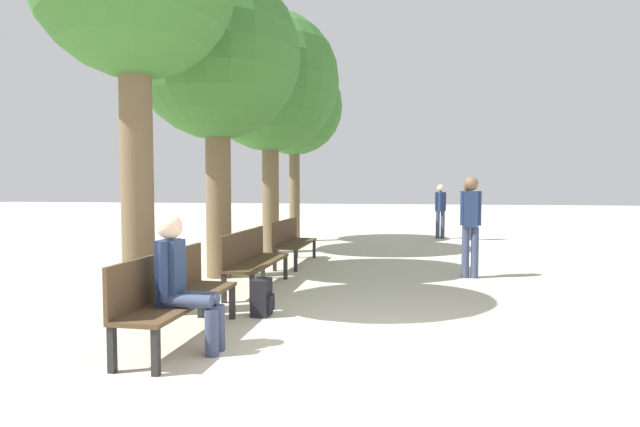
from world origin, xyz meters
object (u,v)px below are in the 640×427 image
object	(u,v)px
bench_row_0	(173,291)
person_seated	(182,279)
tree_row_2	(270,83)
pedestrian_mid	(467,208)
bench_row_1	(252,256)
pedestrian_near	(471,220)
tree_row_1	(217,58)
tree_row_3	(294,107)
pedestrian_far	(440,208)
backpack	(262,298)
bench_row_2	(291,239)

from	to	relation	value
bench_row_0	person_seated	xyz separation A→B (m)	(0.24, -0.28, 0.18)
tree_row_2	pedestrian_mid	xyz separation A→B (m)	(4.91, 3.61, -3.04)
bench_row_1	pedestrian_mid	world-z (taller)	pedestrian_mid
pedestrian_near	pedestrian_mid	world-z (taller)	pedestrian_near
bench_row_0	tree_row_1	xyz separation A→B (m)	(-0.89, 3.50, 3.23)
bench_row_0	person_seated	bearing A→B (deg)	-49.31
pedestrian_near	tree_row_3	bearing A→B (deg)	130.04
pedestrian_far	person_seated	bearing A→B (deg)	-105.40
bench_row_0	backpack	xyz separation A→B (m)	(0.60, 1.12, -0.29)
tree_row_3	pedestrian_near	bearing A→B (deg)	-49.96
tree_row_3	pedestrian_near	xyz separation A→B (m)	(4.28, -5.10, -2.82)
tree_row_3	pedestrian_mid	distance (m)	5.79
person_seated	pedestrian_mid	size ratio (longest dim) A/B	0.79
pedestrian_mid	pedestrian_near	bearing A→B (deg)	-95.72
pedestrian_mid	pedestrian_far	size ratio (longest dim) A/B	1.02
tree_row_2	pedestrian_mid	world-z (taller)	tree_row_2
person_seated	pedestrian_far	xyz separation A→B (m)	(3.03, 10.99, 0.24)
backpack	pedestrian_far	xyz separation A→B (m)	(2.67, 9.59, 0.71)
bench_row_1	backpack	xyz separation A→B (m)	(0.60, -1.45, -0.29)
bench_row_2	pedestrian_far	bearing A→B (deg)	59.58
bench_row_1	tree_row_2	distance (m)	5.53
tree_row_2	person_seated	distance (m)	7.87
bench_row_2	tree_row_3	xyz separation A→B (m)	(-0.89, 4.13, 3.30)
pedestrian_near	bench_row_1	bearing A→B (deg)	-154.73
person_seated	pedestrian_near	xyz separation A→B (m)	(3.15, 4.45, 0.30)
backpack	pedestrian_near	world-z (taller)	pedestrian_near
tree_row_1	pedestrian_near	distance (m)	5.14
tree_row_1	pedestrian_far	distance (m)	8.78
pedestrian_far	tree_row_1	bearing A→B (deg)	-120.02
bench_row_1	person_seated	size ratio (longest dim) A/B	1.45
bench_row_2	bench_row_0	bearing A→B (deg)	-90.00
bench_row_1	pedestrian_near	world-z (taller)	pedestrian_near
backpack	pedestrian_near	bearing A→B (deg)	47.55
tree_row_2	pedestrian_mid	size ratio (longest dim) A/B	3.41
tree_row_2	bench_row_2	bearing A→B (deg)	-61.29
bench_row_1	pedestrian_mid	bearing A→B (deg)	62.82
person_seated	pedestrian_near	distance (m)	5.46
bench_row_2	tree_row_2	xyz separation A→B (m)	(-0.89, 1.63, 3.48)
bench_row_0	tree_row_2	world-z (taller)	tree_row_2
bench_row_2	backpack	bearing A→B (deg)	-81.50
bench_row_0	bench_row_1	xyz separation A→B (m)	(0.00, 2.57, 0.00)
pedestrian_far	tree_row_3	bearing A→B (deg)	-160.92
bench_row_2	tree_row_3	world-z (taller)	tree_row_3
backpack	pedestrian_far	world-z (taller)	pedestrian_far
tree_row_3	pedestrian_far	distance (m)	5.26
tree_row_1	tree_row_2	bearing A→B (deg)	90.00
bench_row_2	tree_row_3	size ratio (longest dim) A/B	0.36
tree_row_3	pedestrian_near	world-z (taller)	tree_row_3
bench_row_2	tree_row_1	xyz separation A→B (m)	(-0.89, -1.64, 3.23)
tree_row_1	bench_row_0	bearing A→B (deg)	-75.68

